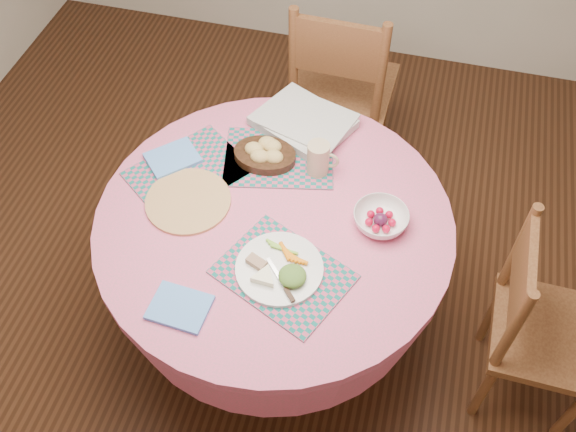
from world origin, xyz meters
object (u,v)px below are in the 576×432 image
chair_back (341,87)px  bread_bowl (265,153)px  dining_table (275,251)px  dinner_plate (281,269)px  chair_right (536,325)px  latte_mug (319,158)px  fruit_bowl (381,219)px  wicker_trivet (188,201)px

chair_back → bread_bowl: 0.79m
dining_table → dinner_plate: bearing=-68.7°
chair_right → chair_back: 1.36m
bread_bowl → chair_back: bearing=78.5°
chair_back → latte_mug: (0.05, -0.74, 0.30)m
latte_mug → fruit_bowl: 0.32m
wicker_trivet → latte_mug: (0.41, 0.25, 0.06)m
bread_bowl → wicker_trivet: bearing=-127.9°
bread_bowl → latte_mug: 0.21m
chair_back → bread_bowl: size_ratio=4.35×
bread_bowl → latte_mug: bearing=-2.6°
latte_mug → fruit_bowl: bearing=-35.4°
dining_table → fruit_bowl: size_ratio=5.07×
wicker_trivet → latte_mug: bearing=32.0°
bread_bowl → latte_mug: (0.20, -0.01, 0.03)m
wicker_trivet → bread_bowl: bread_bowl is taller
dinner_plate → fruit_bowl: (0.28, 0.27, 0.01)m
chair_back → chair_right: bearing=134.3°
chair_back → wicker_trivet: (-0.35, -0.99, 0.23)m
chair_back → bread_bowl: chair_back is taller
dining_table → wicker_trivet: bearing=-178.9°
chair_back → latte_mug: chair_back is taller
chair_right → fruit_bowl: size_ratio=3.63×
dining_table → chair_right: (0.96, -0.01, -0.09)m
wicker_trivet → dinner_plate: size_ratio=1.05×
latte_mug → fruit_bowl: size_ratio=0.52×
dining_table → bread_bowl: bread_bowl is taller
chair_back → wicker_trivet: chair_back is taller
dinner_plate → latte_mug: size_ratio=2.22×
chair_right → dining_table: bearing=90.4°
chair_right → fruit_bowl: chair_right is taller
latte_mug → fruit_bowl: latte_mug is taller
bread_bowl → dinner_plate: bearing=-68.3°
dining_table → bread_bowl: size_ratio=5.39×
bread_bowl → fruit_bowl: bread_bowl is taller
chair_right → bread_bowl: chair_right is taller
dining_table → fruit_bowl: bearing=10.6°
chair_back → fruit_bowl: chair_back is taller
dinner_plate → bread_bowl: size_ratio=1.24×
dining_table → chair_back: (0.04, 0.99, -0.03)m
dining_table → fruit_bowl: fruit_bowl is taller
chair_back → dinner_plate: chair_back is taller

